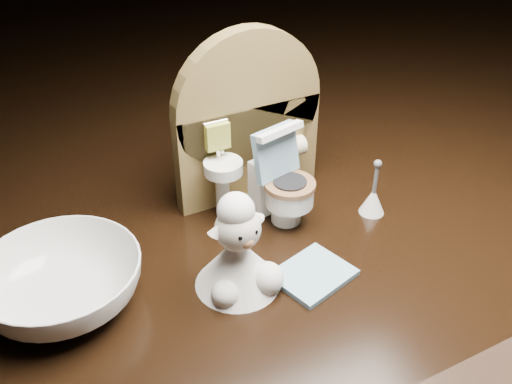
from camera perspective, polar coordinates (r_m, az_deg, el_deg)
backdrop_panel at (r=0.48m, az=-0.86°, el=6.47°), size 0.13×0.05×0.15m
toy_toilet at (r=0.47m, az=2.47°, el=0.61°), size 0.05×0.06×0.08m
bath_mat at (r=0.43m, az=5.70°, el=-8.20°), size 0.06×0.06×0.00m
toilet_brush at (r=0.49m, az=11.62°, el=-0.68°), size 0.02×0.02×0.05m
plush_lamb at (r=0.40m, az=-1.74°, el=-6.35°), size 0.06×0.06×0.08m
ceramic_bowl at (r=0.42m, az=-18.87°, el=-8.65°), size 0.14×0.14×0.04m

